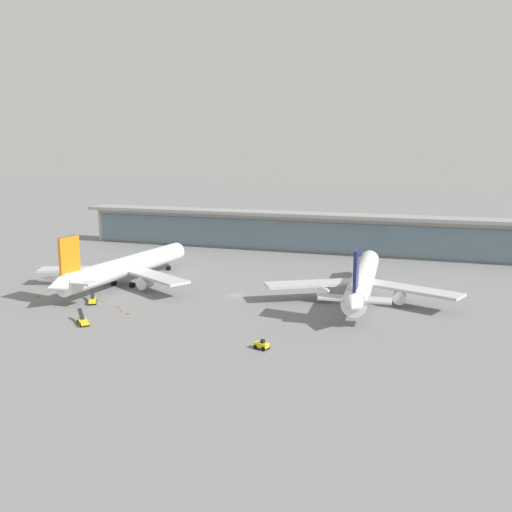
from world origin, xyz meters
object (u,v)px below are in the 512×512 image
Objects in this scene: service_truck_mid_apron_yellow at (92,300)px; safety_cone_echo at (128,313)px; safety_cone_delta at (122,310)px; airliner_centre_stand at (363,279)px; service_truck_near_nose_blue at (68,291)px; service_truck_by_tail_yellow at (83,321)px; airliner_left_stand at (126,267)px; safety_cone_bravo at (103,301)px; safety_cone_alpha at (38,296)px; service_truck_under_wing_yellow at (262,345)px; safety_cone_charlie at (118,306)px.

safety_cone_echo is at bearing -21.76° from service_truck_mid_apron_yellow.
safety_cone_delta is 3.28m from safety_cone_echo.
service_truck_mid_apron_yellow is (-64.70, -26.18, -4.65)m from airliner_centre_stand.
service_truck_near_nose_blue is at bearing 156.49° from safety_cone_echo.
safety_cone_delta is (2.12, 12.29, -0.49)m from service_truck_by_tail_yellow.
safety_cone_bravo is at bearing -76.09° from airliner_left_stand.
service_truck_by_tail_yellow is at bearing -114.99° from safety_cone_echo.
safety_cone_alpha is at bearing -162.55° from airliner_centre_stand.
airliner_left_stand is 17.77m from service_truck_near_nose_blue.
safety_cone_bravo is (-50.24, 20.47, -0.56)m from service_truck_under_wing_yellow.
service_truck_under_wing_yellow is at bearing -22.17° from safety_cone_bravo.
airliner_left_stand reaches higher than safety_cone_echo.
safety_cone_delta is at bearing 80.21° from service_truck_by_tail_yellow.
safety_cone_delta is 1.00× the size of safety_cone_echo.
airliner_centre_stand reaches higher than service_truck_mid_apron_yellow.
service_truck_mid_apron_yellow is at bearing 160.46° from service_truck_under_wing_yellow.
safety_cone_echo is (13.98, -5.58, -0.49)m from service_truck_mid_apron_yellow.
service_truck_near_nose_blue is at bearing 165.10° from safety_cone_bravo.
service_truck_under_wing_yellow is at bearing -15.21° from safety_cone_alpha.
service_truck_by_tail_yellow is (9.00, -16.27, 0.00)m from service_truck_mid_apron_yellow.
airliner_left_stand is at bearing 117.38° from safety_cone_charlie.
safety_cone_charlie is 1.00× the size of safety_cone_delta.
service_truck_mid_apron_yellow is 8.84m from safety_cone_charlie.
safety_cone_echo is at bearing -57.16° from airliner_left_stand.
service_truck_near_nose_blue is 7.72m from safety_cone_alpha.
safety_cone_alpha is 26.09m from safety_cone_charlie.
service_truck_by_tail_yellow reaches higher than safety_cone_charlie.
service_truck_near_nose_blue is 68.12m from service_truck_under_wing_yellow.
service_truck_under_wing_yellow is at bearing -19.50° from safety_cone_delta.
service_truck_near_nose_blue is 30.05m from service_truck_by_tail_yellow.
service_truck_under_wing_yellow is (54.75, -38.69, -4.58)m from airliner_left_stand.
airliner_left_stand is 19.55× the size of service_truck_near_nose_blue.
safety_cone_alpha is at bearing -175.28° from safety_cone_bravo.
service_truck_near_nose_blue reaches higher than safety_cone_alpha.
service_truck_mid_apron_yellow is 9.20× the size of safety_cone_charlie.
airliner_centre_stand is at bearing 26.43° from safety_cone_charlie.
safety_cone_charlie is at bearing 91.30° from service_truck_by_tail_yellow.
safety_cone_charlie is (-43.42, 16.82, -0.56)m from service_truck_under_wing_yellow.
safety_cone_bravo is at bearing 111.39° from service_truck_by_tail_yellow.
airliner_left_stand is 20.90m from service_truck_mid_apron_yellow.
airliner_left_stand is 25.19m from safety_cone_alpha.
airliner_centre_stand is at bearing 15.11° from service_truck_near_nose_blue.
safety_cone_delta is (-53.59, -30.17, -5.14)m from airliner_centre_stand.
safety_cone_echo is (5.32, -3.91, 0.00)m from safety_cone_charlie.
airliner_left_stand is at bearing 122.84° from safety_cone_echo.
safety_cone_bravo is at bearing 157.83° from service_truck_under_wing_yellow.
safety_cone_charlie is (26.01, -2.06, 0.00)m from safety_cone_alpha.
service_truck_near_nose_blue is 4.76× the size of safety_cone_alpha.
safety_cone_delta is at bearing -8.73° from safety_cone_alpha.
airliner_centre_stand is 93.00× the size of safety_cone_echo.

